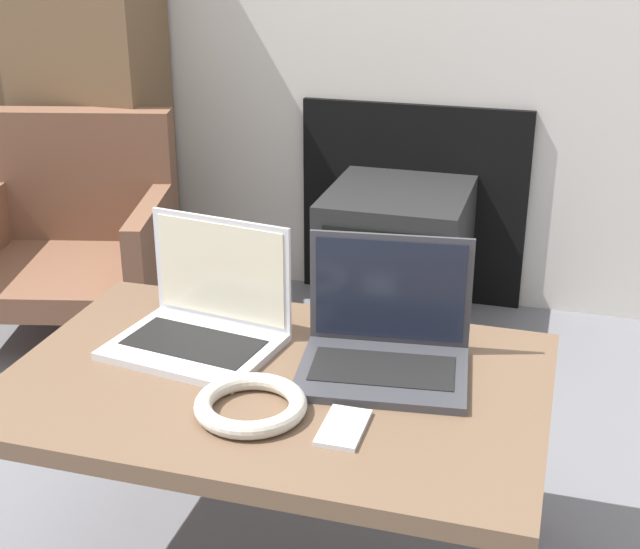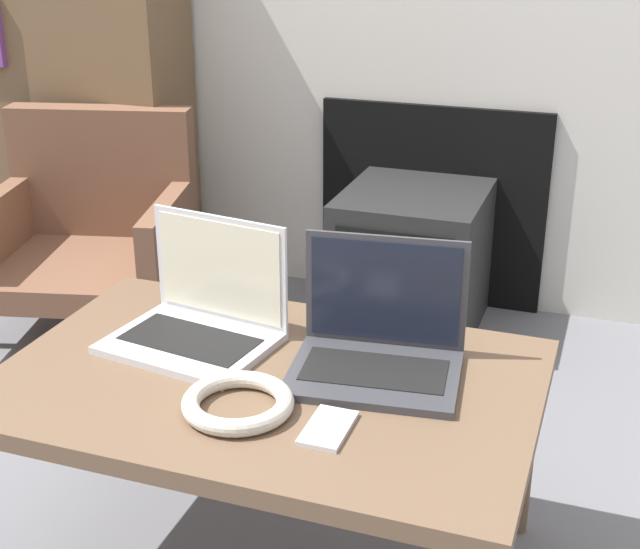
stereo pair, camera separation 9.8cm
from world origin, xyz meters
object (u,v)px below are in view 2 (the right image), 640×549
laptop_right (378,343)px  tv (412,261)px  laptop_left (201,315)px  headphones (236,402)px  phone (328,428)px  armchair (93,223)px

laptop_right → tv: 1.18m
laptop_left → laptop_right: (0.38, 0.00, 0.00)m
headphones → tv: bearing=90.5°
phone → tv: bearing=97.7°
laptop_right → phone: bearing=-101.1°
tv → armchair: (-1.01, -0.26, 0.10)m
laptop_right → phone: (-0.02, -0.24, -0.05)m
laptop_right → armchair: bearing=137.5°
phone → laptop_left: bearing=145.7°
headphones → armchair: armchair is taller
tv → armchair: bearing=-165.6°
headphones → phone: headphones is taller
tv → armchair: size_ratio=0.66×
phone → tv: phone is taller
tv → headphones: bearing=-89.5°
phone → headphones: bearing=177.3°
laptop_right → headphones: bearing=-136.0°
tv → laptop_right: bearing=-79.7°
laptop_left → headphones: laptop_left is taller
phone → armchair: bearing=137.0°
headphones → phone: 0.17m
phone → laptop_right: bearing=85.8°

